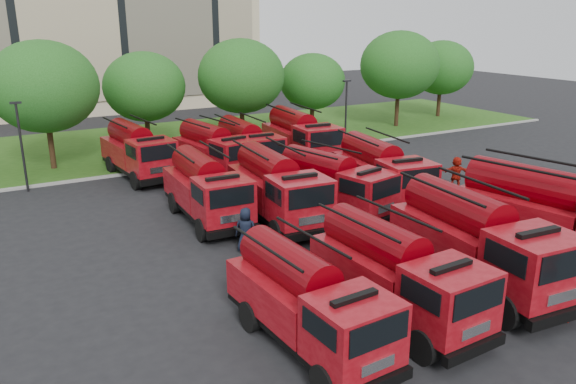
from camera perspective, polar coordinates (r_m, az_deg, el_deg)
name	(u,v)px	position (r m, az deg, el deg)	size (l,w,h in m)	color
ground	(347,266)	(22.73, 6.06, -7.45)	(140.00, 140.00, 0.00)	black
lawn	(154,143)	(45.36, -13.42, 4.88)	(70.00, 16.00, 0.12)	#1E4612
curb	(191,165)	(37.84, -9.87, 2.67)	(70.00, 0.30, 0.14)	gray
tree_2	(44,87)	(38.60, -23.57, 9.78)	(6.72, 6.72, 8.22)	#382314
tree_3	(144,87)	(42.44, -14.38, 10.32)	(5.88, 5.88, 7.19)	#382314
tree_4	(241,76)	(43.39, -4.78, 11.65)	(6.55, 6.55, 8.01)	#382314
tree_5	(313,82)	(47.69, 2.51, 11.15)	(5.46, 5.46, 6.68)	#382314
tree_6	(399,65)	(51.12, 11.26, 12.54)	(6.89, 6.89, 8.42)	#382314
tree_7	(442,68)	(57.37, 15.33, 12.09)	(6.05, 6.05, 7.39)	#382314
lamp_post_0	(21,142)	(34.56, -25.49, 4.65)	(0.60, 0.25, 5.11)	black
lamp_post_1	(346,110)	(42.14, 5.91, 8.26)	(0.60, 0.25, 5.11)	black
fire_truck_0	(307,301)	(16.90, 1.94, -10.99)	(2.64, 6.59, 2.95)	black
fire_truck_1	(395,273)	(18.73, 10.85, -8.09)	(2.70, 6.89, 3.09)	black
fire_truck_2	(478,241)	(21.50, 18.70, -4.77)	(3.30, 7.80, 3.46)	black
fire_truck_3	(552,214)	(25.25, 25.28, -2.04)	(4.41, 8.43, 3.65)	black
fire_truck_4	(206,189)	(27.29, -8.33, 0.32)	(2.77, 7.03, 3.16)	black
fire_truck_5	(277,188)	(26.81, -1.13, 0.40)	(3.14, 7.52, 3.34)	black
fire_truck_6	(333,184)	(27.94, 4.60, 0.79)	(3.75, 7.15, 3.10)	black
fire_truck_7	(381,172)	(30.19, 9.43, 2.05)	(3.44, 7.47, 3.28)	black
fire_truck_8	(137,151)	(35.75, -15.06, 4.05)	(3.12, 7.32, 3.24)	black
fire_truck_9	(214,151)	(35.07, -7.51, 4.19)	(3.33, 7.25, 3.18)	black
fire_truck_10	(246,146)	(36.03, -4.24, 4.64)	(2.79, 7.06, 3.17)	black
fire_truck_11	(300,137)	(37.94, 1.23, 5.56)	(3.28, 7.81, 3.47)	black
firefighter_3	(566,251)	(26.76, 26.40, -5.35)	(0.98, 0.51, 1.52)	black
firefighter_4	(246,252)	(23.96, -4.26, -6.06)	(0.95, 0.62, 1.95)	black
firefighter_5	(455,188)	(33.99, 16.56, 0.39)	(1.74, 0.75, 1.87)	#A1150C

